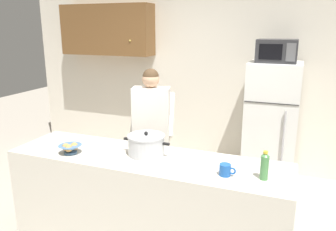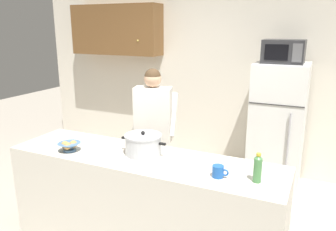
{
  "view_description": "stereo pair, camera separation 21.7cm",
  "coord_description": "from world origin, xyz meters",
  "px_view_note": "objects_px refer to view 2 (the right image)",
  "views": [
    {
      "loc": [
        1.2,
        -2.54,
        2.05
      ],
      "look_at": [
        0.0,
        0.55,
        1.17
      ],
      "focal_mm": 35.84,
      "sensor_mm": 36.0,
      "label": 1
    },
    {
      "loc": [
        1.4,
        -2.45,
        2.05
      ],
      "look_at": [
        0.0,
        0.55,
        1.17
      ],
      "focal_mm": 35.84,
      "sensor_mm": 36.0,
      "label": 2
    }
  ],
  "objects_px": {
    "bread_bowl": "(69,146)",
    "cooking_pot": "(143,144)",
    "bottle_near_edge": "(258,168)",
    "coffee_mug": "(218,171)",
    "person_near_pot": "(153,122)",
    "microwave": "(284,51)",
    "refrigerator": "(277,127)"
  },
  "relations": [
    {
      "from": "bread_bowl",
      "to": "cooking_pot",
      "type": "bearing_deg",
      "value": 19.29
    },
    {
      "from": "bottle_near_edge",
      "to": "coffee_mug",
      "type": "bearing_deg",
      "value": -171.39
    },
    {
      "from": "person_near_pot",
      "to": "microwave",
      "type": "bearing_deg",
      "value": 40.99
    },
    {
      "from": "cooking_pot",
      "to": "bottle_near_edge",
      "type": "bearing_deg",
      "value": -7.44
    },
    {
      "from": "coffee_mug",
      "to": "bread_bowl",
      "type": "bearing_deg",
      "value": -177.96
    },
    {
      "from": "refrigerator",
      "to": "coffee_mug",
      "type": "bearing_deg",
      "value": -95.5
    },
    {
      "from": "microwave",
      "to": "bread_bowl",
      "type": "bearing_deg",
      "value": -128.99
    },
    {
      "from": "coffee_mug",
      "to": "bread_bowl",
      "type": "xyz_separation_m",
      "value": [
        -1.43,
        -0.05,
        0.0
      ]
    },
    {
      "from": "refrigerator",
      "to": "cooking_pot",
      "type": "bearing_deg",
      "value": -118.09
    },
    {
      "from": "bread_bowl",
      "to": "bottle_near_edge",
      "type": "height_order",
      "value": "bottle_near_edge"
    },
    {
      "from": "cooking_pot",
      "to": "bread_bowl",
      "type": "xyz_separation_m",
      "value": [
        -0.66,
        -0.23,
        -0.04
      ]
    },
    {
      "from": "coffee_mug",
      "to": "bottle_near_edge",
      "type": "height_order",
      "value": "bottle_near_edge"
    },
    {
      "from": "person_near_pot",
      "to": "bread_bowl",
      "type": "xyz_separation_m",
      "value": [
        -0.4,
        -0.94,
        -0.03
      ]
    },
    {
      "from": "microwave",
      "to": "bottle_near_edge",
      "type": "bearing_deg",
      "value": -87.06
    },
    {
      "from": "coffee_mug",
      "to": "microwave",
      "type": "bearing_deg",
      "value": 84.43
    },
    {
      "from": "microwave",
      "to": "bread_bowl",
      "type": "xyz_separation_m",
      "value": [
        -1.62,
        -2.0,
        -0.79
      ]
    },
    {
      "from": "coffee_mug",
      "to": "bread_bowl",
      "type": "relative_size",
      "value": 0.61
    },
    {
      "from": "cooking_pot",
      "to": "bread_bowl",
      "type": "distance_m",
      "value": 0.7
    },
    {
      "from": "refrigerator",
      "to": "bread_bowl",
      "type": "bearing_deg",
      "value": -128.68
    },
    {
      "from": "refrigerator",
      "to": "person_near_pot",
      "type": "distance_m",
      "value": 1.64
    },
    {
      "from": "coffee_mug",
      "to": "bottle_near_edge",
      "type": "distance_m",
      "value": 0.3
    },
    {
      "from": "microwave",
      "to": "bottle_near_edge",
      "type": "distance_m",
      "value": 2.04
    },
    {
      "from": "cooking_pot",
      "to": "bottle_near_edge",
      "type": "height_order",
      "value": "bottle_near_edge"
    },
    {
      "from": "person_near_pot",
      "to": "cooking_pot",
      "type": "bearing_deg",
      "value": -69.51
    },
    {
      "from": "bottle_near_edge",
      "to": "bread_bowl",
      "type": "bearing_deg",
      "value": -176.85
    },
    {
      "from": "person_near_pot",
      "to": "coffee_mug",
      "type": "relative_size",
      "value": 12.32
    },
    {
      "from": "person_near_pot",
      "to": "bottle_near_edge",
      "type": "relative_size",
      "value": 7.03
    },
    {
      "from": "bread_bowl",
      "to": "bottle_near_edge",
      "type": "distance_m",
      "value": 1.72
    },
    {
      "from": "refrigerator",
      "to": "person_near_pot",
      "type": "relative_size",
      "value": 1.0
    },
    {
      "from": "microwave",
      "to": "coffee_mug",
      "type": "height_order",
      "value": "microwave"
    },
    {
      "from": "microwave",
      "to": "bread_bowl",
      "type": "distance_m",
      "value": 2.69
    },
    {
      "from": "person_near_pot",
      "to": "bread_bowl",
      "type": "height_order",
      "value": "person_near_pot"
    }
  ]
}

